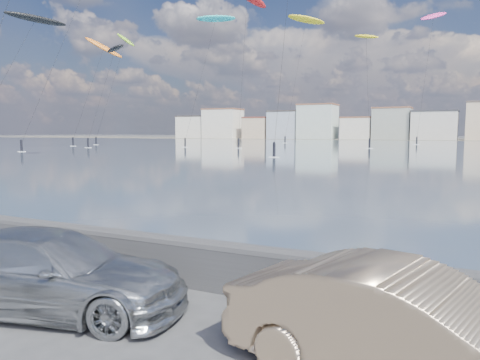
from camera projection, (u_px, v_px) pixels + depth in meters
name	position (u px, v px, depth m)	size (l,w,h in m)	color
ground	(82.00, 330.00, 7.82)	(700.00, 700.00, 0.00)	#333335
bay_water	(435.00, 149.00, 89.62)	(500.00, 177.00, 0.00)	#425768
far_shore_strip	(452.00, 139.00, 186.63)	(500.00, 60.00, 0.00)	#4C473D
seawall	(173.00, 257.00, 10.17)	(400.00, 0.36, 1.08)	#28282B
far_buildings	(456.00, 124.00, 172.92)	(240.79, 13.26, 14.60)	silver
car_silver	(50.00, 272.00, 8.57)	(2.08, 5.13, 1.49)	#A9ADB1
car_champagne	(407.00, 331.00, 5.92)	(1.68, 4.82, 1.59)	tan
kitesurfer_0	(36.00, 20.00, 83.73)	(6.93, 20.45, 24.23)	black
kitesurfer_4	(366.00, 38.00, 100.86)	(8.26, 17.10, 25.05)	yellow
kitesurfer_6	(103.00, 49.00, 114.03)	(8.19, 17.90, 26.76)	orange
kitesurfer_7	(433.00, 18.00, 121.48)	(7.47, 14.73, 35.19)	#E5338C
kitesurfer_8	(115.00, 50.00, 101.46)	(9.49, 14.74, 22.17)	black
kitesurfer_13	(306.00, 21.00, 134.75)	(11.06, 13.96, 37.47)	yellow
kitesurfer_15	(125.00, 42.00, 120.84)	(7.35, 13.18, 29.39)	#8CD826
kitesurfer_19	(216.00, 20.00, 105.88)	(9.00, 17.77, 29.78)	#19BFBF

